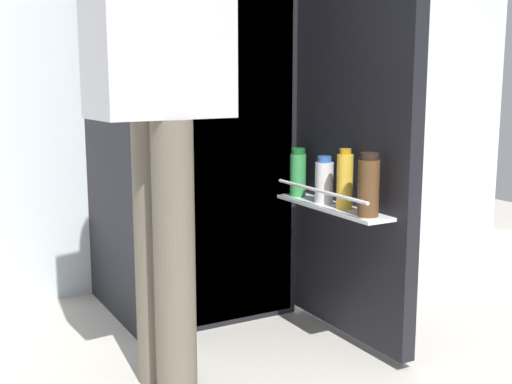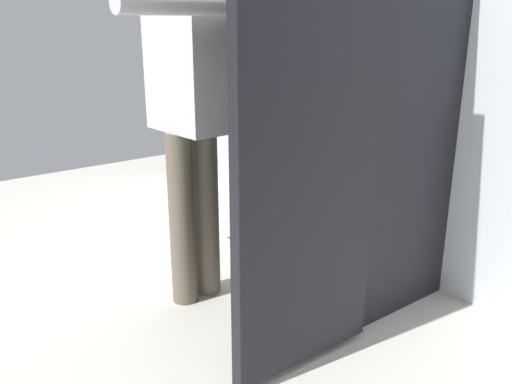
% 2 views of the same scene
% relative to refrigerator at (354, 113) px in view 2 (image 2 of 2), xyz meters
% --- Properties ---
extents(ground_plane, '(6.08, 6.08, 0.00)m').
position_rel_refrigerator_xyz_m(ground_plane, '(-0.03, -0.51, -0.89)').
color(ground_plane, '#B7B2A8').
extents(kitchen_wall, '(4.40, 0.10, 2.47)m').
position_rel_refrigerator_xyz_m(kitchen_wall, '(-0.03, 0.42, 0.34)').
color(kitchen_wall, silver).
rests_on(kitchen_wall, ground_plane).
extents(refrigerator, '(0.71, 1.27, 1.79)m').
position_rel_refrigerator_xyz_m(refrigerator, '(0.00, 0.00, 0.00)').
color(refrigerator, black).
rests_on(refrigerator, ground_plane).
extents(person, '(0.55, 0.68, 1.65)m').
position_rel_refrigerator_xyz_m(person, '(-0.39, -0.62, 0.09)').
color(person, '#665B4C').
rests_on(person, ground_plane).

